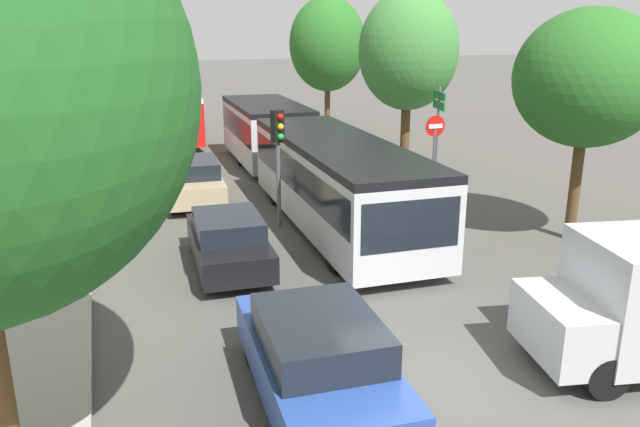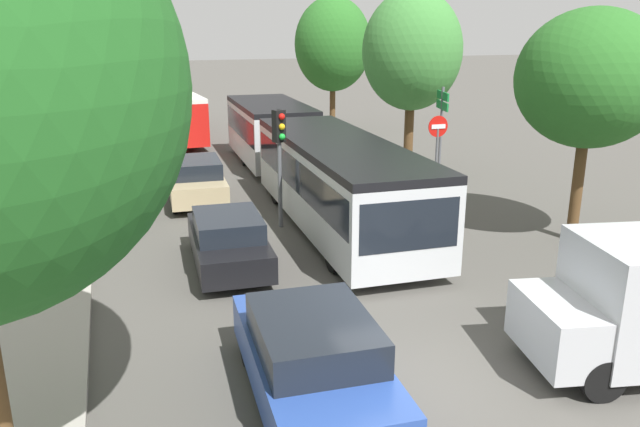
{
  "view_description": "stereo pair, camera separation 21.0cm",
  "coord_description": "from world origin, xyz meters",
  "px_view_note": "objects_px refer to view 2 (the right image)",
  "views": [
    {
      "loc": [
        -4.67,
        -7.91,
        5.65
      ],
      "look_at": [
        0.2,
        5.95,
        1.2
      ],
      "focal_mm": 35.0,
      "sensor_mm": 36.0,
      "label": 1
    },
    {
      "loc": [
        -4.47,
        -7.98,
        5.65
      ],
      "look_at": [
        0.2,
        5.95,
        1.2
      ],
      "focal_mm": 35.0,
      "sensor_mm": 36.0,
      "label": 2
    }
  ],
  "objects_px": {
    "tree_left_mid": "(54,77)",
    "articulated_bus": "(304,153)",
    "tree_left_far": "(71,59)",
    "tree_right_mid": "(412,51)",
    "direction_sign_post": "(442,117)",
    "city_bus_rear": "(162,109)",
    "queued_car_tan": "(195,180)",
    "traffic_light": "(280,142)",
    "tree_right_near": "(591,79)",
    "tree_right_far": "(333,44)",
    "queued_car_black": "(228,241)",
    "queued_car_blue": "(312,359)",
    "no_entry_sign": "(437,144)"
  },
  "relations": [
    {
      "from": "tree_right_far",
      "to": "tree_left_mid",
      "type": "bearing_deg",
      "value": -132.89
    },
    {
      "from": "no_entry_sign",
      "to": "tree_left_mid",
      "type": "distance_m",
      "value": 11.77
    },
    {
      "from": "no_entry_sign",
      "to": "tree_left_far",
      "type": "xyz_separation_m",
      "value": [
        -11.46,
        10.1,
        2.45
      ]
    },
    {
      "from": "queued_car_tan",
      "to": "traffic_light",
      "type": "height_order",
      "value": "traffic_light"
    },
    {
      "from": "no_entry_sign",
      "to": "tree_left_mid",
      "type": "relative_size",
      "value": 0.43
    },
    {
      "from": "queued_car_black",
      "to": "tree_right_far",
      "type": "distance_m",
      "value": 21.03
    },
    {
      "from": "tree_right_far",
      "to": "tree_left_far",
      "type": "bearing_deg",
      "value": -161.16
    },
    {
      "from": "city_bus_rear",
      "to": "queued_car_tan",
      "type": "height_order",
      "value": "city_bus_rear"
    },
    {
      "from": "city_bus_rear",
      "to": "tree_right_mid",
      "type": "relative_size",
      "value": 1.65
    },
    {
      "from": "articulated_bus",
      "to": "tree_right_mid",
      "type": "height_order",
      "value": "tree_right_mid"
    },
    {
      "from": "tree_right_far",
      "to": "queued_car_tan",
      "type": "bearing_deg",
      "value": -126.98
    },
    {
      "from": "queued_car_tan",
      "to": "tree_right_far",
      "type": "bearing_deg",
      "value": -33.92
    },
    {
      "from": "queued_car_black",
      "to": "direction_sign_post",
      "type": "bearing_deg",
      "value": -55.39
    },
    {
      "from": "queued_car_blue",
      "to": "queued_car_tan",
      "type": "distance_m",
      "value": 12.32
    },
    {
      "from": "queued_car_blue",
      "to": "tree_right_near",
      "type": "relative_size",
      "value": 0.72
    },
    {
      "from": "city_bus_rear",
      "to": "tree_left_mid",
      "type": "distance_m",
      "value": 16.3
    },
    {
      "from": "articulated_bus",
      "to": "city_bus_rear",
      "type": "xyz_separation_m",
      "value": [
        -3.48,
        14.24,
        -0.07
      ]
    },
    {
      "from": "tree_left_mid",
      "to": "articulated_bus",
      "type": "bearing_deg",
      "value": 9.88
    },
    {
      "from": "city_bus_rear",
      "to": "direction_sign_post",
      "type": "bearing_deg",
      "value": -153.95
    },
    {
      "from": "traffic_light",
      "to": "tree_right_mid",
      "type": "height_order",
      "value": "tree_right_mid"
    },
    {
      "from": "articulated_bus",
      "to": "queued_car_black",
      "type": "distance_m",
      "value": 6.89
    },
    {
      "from": "city_bus_rear",
      "to": "direction_sign_post",
      "type": "xyz_separation_m",
      "value": [
        8.38,
        -14.72,
        1.14
      ]
    },
    {
      "from": "city_bus_rear",
      "to": "tree_right_mid",
      "type": "height_order",
      "value": "tree_right_mid"
    },
    {
      "from": "tree_left_mid",
      "to": "tree_left_far",
      "type": "relative_size",
      "value": 0.92
    },
    {
      "from": "queued_car_black",
      "to": "tree_left_far",
      "type": "xyz_separation_m",
      "value": [
        -3.74,
        14.04,
        3.64
      ]
    },
    {
      "from": "queued_car_black",
      "to": "tree_left_far",
      "type": "distance_m",
      "value": 14.98
    },
    {
      "from": "queued_car_blue",
      "to": "queued_car_black",
      "type": "xyz_separation_m",
      "value": [
        -0.18,
        6.04,
        -0.08
      ]
    },
    {
      "from": "queued_car_black",
      "to": "tree_right_far",
      "type": "xyz_separation_m",
      "value": [
        9.25,
        18.47,
        3.96
      ]
    },
    {
      "from": "tree_left_far",
      "to": "tree_right_mid",
      "type": "bearing_deg",
      "value": -26.68
    },
    {
      "from": "queued_car_tan",
      "to": "tree_left_mid",
      "type": "xyz_separation_m",
      "value": [
        -3.84,
        -1.83,
        3.58
      ]
    },
    {
      "from": "queued_car_black",
      "to": "queued_car_tan",
      "type": "bearing_deg",
      "value": 2.44
    },
    {
      "from": "city_bus_rear",
      "to": "traffic_light",
      "type": "distance_m",
      "value": 17.46
    },
    {
      "from": "articulated_bus",
      "to": "traffic_light",
      "type": "relative_size",
      "value": 5.12
    },
    {
      "from": "direction_sign_post",
      "to": "tree_left_mid",
      "type": "distance_m",
      "value": 12.52
    },
    {
      "from": "traffic_light",
      "to": "queued_car_blue",
      "type": "bearing_deg",
      "value": -31.86
    },
    {
      "from": "traffic_light",
      "to": "tree_right_mid",
      "type": "relative_size",
      "value": 0.49
    },
    {
      "from": "queued_car_black",
      "to": "articulated_bus",
      "type": "bearing_deg",
      "value": -29.66
    },
    {
      "from": "articulated_bus",
      "to": "tree_left_far",
      "type": "bearing_deg",
      "value": -136.05
    },
    {
      "from": "traffic_light",
      "to": "direction_sign_post",
      "type": "xyz_separation_m",
      "value": [
        6.57,
        2.61,
        0.05
      ]
    },
    {
      "from": "tree_left_mid",
      "to": "tree_right_near",
      "type": "xyz_separation_m",
      "value": [
        13.06,
        -5.4,
        0.02
      ]
    },
    {
      "from": "traffic_light",
      "to": "tree_right_mid",
      "type": "bearing_deg",
      "value": 108.09
    },
    {
      "from": "direction_sign_post",
      "to": "tree_right_mid",
      "type": "height_order",
      "value": "tree_right_mid"
    },
    {
      "from": "city_bus_rear",
      "to": "no_entry_sign",
      "type": "relative_size",
      "value": 4.07
    },
    {
      "from": "direction_sign_post",
      "to": "tree_right_far",
      "type": "xyz_separation_m",
      "value": [
        0.65,
        13.19,
        2.1
      ]
    },
    {
      "from": "tree_left_mid",
      "to": "tree_right_far",
      "type": "distance_m",
      "value": 19.13
    },
    {
      "from": "direction_sign_post",
      "to": "tree_left_far",
      "type": "relative_size",
      "value": 0.5
    },
    {
      "from": "city_bus_rear",
      "to": "queued_car_tan",
      "type": "xyz_separation_m",
      "value": [
        -0.15,
        -13.71,
        -0.69
      ]
    },
    {
      "from": "articulated_bus",
      "to": "tree_left_mid",
      "type": "xyz_separation_m",
      "value": [
        -7.47,
        -1.3,
        2.82
      ]
    },
    {
      "from": "tree_left_mid",
      "to": "tree_right_far",
      "type": "height_order",
      "value": "tree_right_far"
    },
    {
      "from": "tree_left_far",
      "to": "tree_right_far",
      "type": "bearing_deg",
      "value": 18.84
    }
  ]
}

